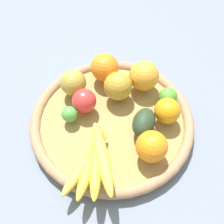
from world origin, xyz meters
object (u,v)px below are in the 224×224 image
(avocado, at_px, (144,122))
(apple_0, at_px, (73,83))
(apple_2, at_px, (84,101))
(orange_1, at_px, (105,67))
(orange_3, at_px, (144,76))
(lime_0, at_px, (69,114))
(banana_bunch, at_px, (94,161))
(orange_2, at_px, (167,111))
(orange_0, at_px, (152,146))
(apple_1, at_px, (118,86))
(lime_1, at_px, (168,96))

(avocado, bearing_deg, apple_0, 100.65)
(apple_2, relative_size, orange_1, 0.81)
(avocado, bearing_deg, orange_3, 41.32)
(apple_2, relative_size, lime_0, 1.55)
(banana_bunch, bearing_deg, avocado, -3.55)
(apple_0, xyz_separation_m, lime_0, (-0.07, -0.06, -0.02))
(banana_bunch, xyz_separation_m, apple_2, (0.10, 0.15, -0.00))
(avocado, bearing_deg, orange_2, -17.67)
(orange_2, xyz_separation_m, avocado, (-0.07, 0.02, -0.01))
(orange_1, bearing_deg, apple_0, 167.81)
(orange_0, bearing_deg, orange_3, 45.56)
(orange_0, bearing_deg, apple_0, 89.43)
(apple_2, bearing_deg, apple_0, 73.35)
(avocado, bearing_deg, orange_0, -126.11)
(apple_1, xyz_separation_m, apple_2, (-0.10, 0.03, -0.01))
(banana_bunch, height_order, orange_0, orange_0)
(apple_2, xyz_separation_m, lime_0, (-0.05, 0.00, -0.01))
(lime_1, height_order, orange_0, orange_0)
(avocado, bearing_deg, apple_2, 111.62)
(apple_0, bearing_deg, orange_0, -90.57)
(lime_1, relative_size, orange_1, 0.62)
(apple_0, relative_size, orange_0, 0.95)
(orange_3, distance_m, lime_1, 0.09)
(orange_3, xyz_separation_m, orange_0, (-0.16, -0.16, -0.00))
(apple_0, bearing_deg, apple_2, -106.65)
(avocado, height_order, orange_0, orange_0)
(orange_3, height_order, avocado, orange_3)
(orange_2, height_order, avocado, orange_2)
(avocado, bearing_deg, lime_0, 125.52)
(lime_1, distance_m, orange_1, 0.20)
(orange_3, bearing_deg, apple_1, 161.08)
(orange_0, relative_size, orange_1, 0.94)
(apple_1, bearing_deg, orange_1, 72.79)
(avocado, relative_size, lime_0, 1.98)
(orange_2, xyz_separation_m, orange_3, (0.05, 0.12, 0.01))
(apple_2, relative_size, orange_0, 0.85)
(apple_1, xyz_separation_m, lime_1, (0.08, -0.11, -0.01))
(orange_2, bearing_deg, banana_bunch, 172.27)
(orange_2, relative_size, orange_3, 0.81)
(banana_bunch, distance_m, lime_0, 0.16)
(banana_bunch, distance_m, orange_3, 0.29)
(apple_1, xyz_separation_m, apple_0, (-0.08, 0.10, -0.00))
(apple_1, relative_size, banana_bunch, 0.42)
(orange_2, relative_size, orange_0, 0.89)
(orange_2, height_order, orange_1, orange_1)
(orange_2, bearing_deg, apple_1, 102.25)
(orange_2, relative_size, lime_0, 1.62)
(orange_2, xyz_separation_m, lime_0, (-0.18, 0.18, -0.01))
(orange_2, height_order, lime_1, orange_2)
(apple_1, bearing_deg, avocado, -105.51)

